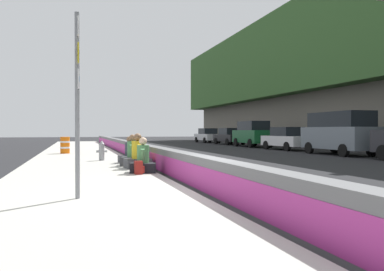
% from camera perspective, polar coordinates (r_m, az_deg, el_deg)
% --- Properties ---
extents(ground_plane, '(160.00, 160.00, 0.00)m').
position_cam_1_polar(ground_plane, '(8.70, 2.74, -8.89)').
color(ground_plane, '#232326').
rests_on(ground_plane, ground).
extents(sidewalk_strip, '(80.00, 4.40, 0.14)m').
position_cam_1_polar(sidewalk_strip, '(8.19, -15.20, -9.03)').
color(sidewalk_strip, '#B5B2A8').
rests_on(sidewalk_strip, ground_plane).
extents(jersey_barrier, '(76.00, 0.45, 0.85)m').
position_cam_1_polar(jersey_barrier, '(8.64, 2.72, -6.12)').
color(jersey_barrier, slate).
rests_on(jersey_barrier, ground_plane).
extents(route_sign_post, '(0.44, 0.09, 3.60)m').
position_cam_1_polar(route_sign_post, '(7.75, -16.71, 6.47)').
color(route_sign_post, gray).
rests_on(route_sign_post, sidewalk_strip).
extents(fire_hydrant, '(0.26, 0.46, 0.88)m').
position_cam_1_polar(fire_hydrant, '(17.27, -13.34, -2.15)').
color(fire_hydrant, gray).
rests_on(fire_hydrant, sidewalk_strip).
extents(seated_person_foreground, '(0.82, 0.92, 1.11)m').
position_cam_1_polar(seated_person_foreground, '(12.10, -7.32, -3.86)').
color(seated_person_foreground, black).
rests_on(seated_person_foreground, sidewalk_strip).
extents(seated_person_middle, '(0.81, 0.93, 1.22)m').
position_cam_1_polar(seated_person_middle, '(13.56, -8.11, -3.21)').
color(seated_person_middle, '#424247').
rests_on(seated_person_middle, sidewalk_strip).
extents(seated_person_rear, '(0.93, 1.01, 1.17)m').
position_cam_1_polar(seated_person_rear, '(14.58, -8.85, -3.00)').
color(seated_person_rear, '#424247').
rests_on(seated_person_rear, sidewalk_strip).
extents(seated_person_far, '(0.83, 0.91, 1.07)m').
position_cam_1_polar(seated_person_far, '(15.88, -9.32, -2.80)').
color(seated_person_far, '#424247').
rests_on(seated_person_far, sidewalk_strip).
extents(backpack, '(0.32, 0.28, 0.40)m').
position_cam_1_polar(backpack, '(11.66, -7.95, -4.78)').
color(backpack, maroon).
rests_on(backpack, sidewalk_strip).
extents(construction_barrel, '(0.54, 0.54, 0.95)m').
position_cam_1_polar(construction_barrel, '(23.10, -18.42, -1.36)').
color(construction_barrel, orange).
rests_on(construction_barrel, sidewalk_strip).
extents(parked_car_third, '(5.12, 2.14, 2.56)m').
position_cam_1_polar(parked_car_third, '(24.38, 21.11, 0.46)').
color(parked_car_third, slate).
rests_on(parked_car_third, ground_plane).
extents(parked_car_fourth, '(4.56, 2.06, 1.71)m').
position_cam_1_polar(parked_car_fourth, '(29.25, 13.94, -0.43)').
color(parked_car_fourth, silver).
rests_on(parked_car_fourth, ground_plane).
extents(parked_car_midline, '(4.83, 2.13, 2.28)m').
position_cam_1_polar(parked_car_midline, '(34.12, 9.05, 0.29)').
color(parked_car_midline, '#145128').
rests_on(parked_car_midline, ground_plane).
extents(parked_car_far, '(4.56, 2.08, 1.71)m').
position_cam_1_polar(parked_car_far, '(39.53, 5.60, -0.11)').
color(parked_car_far, black).
rests_on(parked_car_far, ground_plane).
extents(parked_car_farther, '(4.55, 2.05, 1.71)m').
position_cam_1_polar(parked_car_farther, '(45.43, 2.33, 0.01)').
color(parked_car_farther, silver).
rests_on(parked_car_farther, ground_plane).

